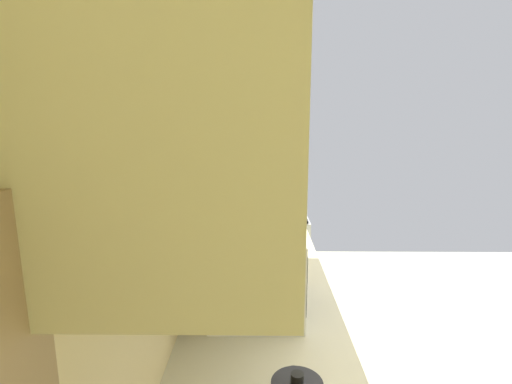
# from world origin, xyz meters

# --- Properties ---
(wall_back) EXTENTS (3.87, 0.12, 2.69)m
(wall_back) POSITION_xyz_m (0.00, 1.50, 1.34)
(wall_back) COLOR beige
(wall_back) RESTS_ON ground_plane
(upper_cabinets) EXTENTS (1.62, 0.35, 0.63)m
(upper_cabinets) POSITION_xyz_m (-0.39, 1.26, 1.77)
(upper_cabinets) COLOR beige
(oven_range) EXTENTS (0.68, 0.69, 1.10)m
(oven_range) POSITION_xyz_m (1.42, 1.10, 0.48)
(oven_range) COLOR #B7BABF
(oven_range) RESTS_ON ground_plane
(microwave) EXTENTS (0.48, 0.37, 0.34)m
(microwave) POSITION_xyz_m (-0.12, 1.15, 1.09)
(microwave) COLOR white
(microwave) RESTS_ON counter_run
(bowl) EXTENTS (0.16, 0.16, 0.06)m
(bowl) POSITION_xyz_m (0.58, 1.05, 0.95)
(bowl) COLOR #4C8CBF
(bowl) RESTS_ON counter_run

